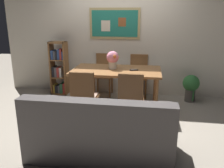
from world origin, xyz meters
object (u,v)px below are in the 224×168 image
dining_chair_far_right (139,72)px  dining_chair_near_right (131,96)px  leather_couch (100,133)px  flower_vase (113,59)px  dining_chair_near_left (84,94)px  bookshelf (59,70)px  dining_chair_far_left (104,71)px  dining_table (116,74)px  tv_remote (134,70)px  potted_ivy (191,86)px

dining_chair_far_right → dining_chair_near_right: 1.60m
leather_couch → flower_vase: bearing=93.4°
dining_chair_near_left → bookshelf: (-0.97, 1.48, 0.02)m
dining_chair_far_right → leather_couch: 2.49m
dining_chair_far_left → dining_chair_near_left: bearing=-90.7°
dining_table → tv_remote: bearing=-5.6°
dining_chair_near_left → leather_couch: 0.97m
leather_couch → dining_chair_far_right: bearing=81.6°
dining_chair_near_right → dining_chair_near_left: bearing=-179.0°
tv_remote → dining_chair_near_right: bearing=-89.1°
dining_chair_near_right → leather_couch: 0.93m
dining_chair_far_right → leather_couch: dining_chair_far_right is taller
dining_chair_far_left → bookshelf: bookshelf is taller
potted_ivy → dining_chair_near_right: bearing=-129.1°
dining_table → dining_chair_far_right: (0.38, 0.79, -0.13)m
tv_remote → dining_chair_far_left: bearing=131.2°
leather_couch → tv_remote: bearing=79.3°
bookshelf → flower_vase: bearing=-24.7°
dining_chair_far_left → tv_remote: bearing=-48.8°
dining_chair_far_right → dining_chair_far_left: bearing=-179.8°
potted_ivy → tv_remote: 1.37m
dining_chair_far_left → leather_couch: size_ratio=0.51×
flower_vase → bookshelf: bearing=155.3°
dining_table → tv_remote: (0.33, -0.03, 0.10)m
bookshelf → dining_chair_far_right: bearing=4.5°
dining_chair_far_right → dining_chair_near_right: (-0.04, -1.60, 0.00)m
dining_chair_far_right → dining_chair_far_left: 0.77m
dining_chair_near_right → flower_vase: (-0.42, 0.87, 0.41)m
dining_chair_far_left → flower_vase: size_ratio=2.73×
bookshelf → flower_vase: 1.48m
leather_couch → tv_remote: (0.31, 1.63, 0.46)m
flower_vase → dining_chair_near_left: bearing=-110.3°
dining_chair_far_right → potted_ivy: (1.09, -0.21, -0.20)m
dining_table → dining_chair_near_left: size_ratio=1.81×
dining_chair_near_right → leather_couch: size_ratio=0.51×
dining_chair_far_right → dining_chair_near_right: size_ratio=1.00×
bookshelf → potted_ivy: (2.85, -0.07, -0.22)m
dining_chair_near_left → dining_table: bearing=63.6°
dining_chair_far_right → dining_table: bearing=-115.7°
dining_chair_far_left → dining_chair_near_left: same height
dining_table → dining_chair_near_left: (-0.41, -0.82, -0.13)m
leather_couch → potted_ivy: bearing=57.0°
leather_couch → dining_chair_near_left: bearing=117.2°
dining_table → flower_vase: flower_vase is taller
tv_remote → dining_chair_far_right: bearing=86.4°
flower_vase → tv_remote: (0.41, -0.09, -0.18)m
dining_table → tv_remote: 0.35m
potted_ivy → tv_remote: (-1.14, -0.61, 0.44)m
dining_chair_far_right → dining_chair_near_right: same height
bookshelf → potted_ivy: 2.86m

